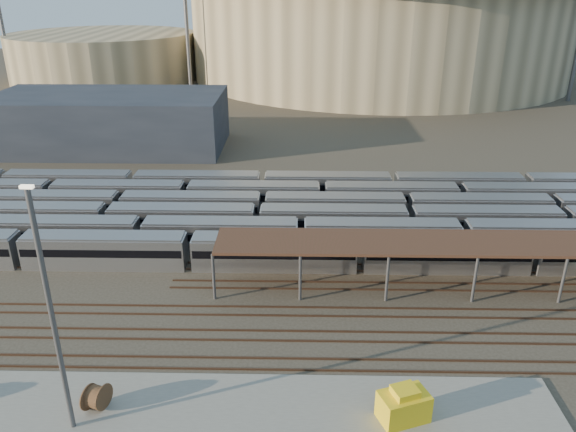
% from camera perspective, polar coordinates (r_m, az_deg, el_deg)
% --- Properties ---
extents(ground, '(420.00, 420.00, 0.00)m').
position_cam_1_polar(ground, '(55.84, 0.63, -9.17)').
color(ground, '#383026').
rests_on(ground, ground).
extents(apron, '(50.00, 9.00, 0.20)m').
position_cam_1_polar(apron, '(44.17, -6.49, -19.41)').
color(apron, gray).
rests_on(apron, ground).
extents(subway_trains, '(124.04, 23.90, 3.60)m').
position_cam_1_polar(subway_trains, '(71.42, 0.44, 0.04)').
color(subway_trains, silver).
rests_on(subway_trains, ground).
extents(inspection_shed, '(60.30, 6.00, 5.30)m').
position_cam_1_polar(inspection_shed, '(60.87, 21.91, -2.75)').
color(inspection_shed, '#56575B').
rests_on(inspection_shed, ground).
extents(empty_tracks, '(170.00, 9.62, 0.18)m').
position_cam_1_polar(empty_tracks, '(51.63, 0.57, -12.06)').
color(empty_tracks, '#4C3323').
rests_on(empty_tracks, ground).
extents(stadium, '(124.00, 124.00, 32.50)m').
position_cam_1_polar(stadium, '(189.23, 9.17, 18.88)').
color(stadium, tan).
rests_on(stadium, ground).
extents(secondary_arena, '(56.00, 56.00, 14.00)m').
position_cam_1_polar(secondary_arena, '(188.55, -18.14, 15.16)').
color(secondary_arena, tan).
rests_on(secondary_arena, ground).
extents(service_building, '(42.00, 20.00, 10.00)m').
position_cam_1_polar(service_building, '(110.93, -17.67, 9.17)').
color(service_building, '#1E232D').
rests_on(service_building, ground).
extents(floodlight_0, '(4.00, 1.00, 38.40)m').
position_cam_1_polar(floodlight_0, '(160.32, -10.33, 19.57)').
color(floodlight_0, '#56575B').
rests_on(floodlight_0, ground).
extents(floodlight_3, '(4.00, 1.00, 38.40)m').
position_cam_1_polar(floodlight_3, '(207.61, -1.78, 20.66)').
color(floodlight_3, '#56575B').
rests_on(floodlight_3, ground).
extents(cable_reel_east, '(1.72, 2.29, 2.04)m').
position_cam_1_polar(cable_reel_east, '(45.87, -18.88, -17.01)').
color(cable_reel_east, brown).
rests_on(cable_reel_east, apron).
extents(yard_light_pole, '(0.81, 0.36, 18.37)m').
position_cam_1_polar(yard_light_pole, '(40.23, -22.85, -9.37)').
color(yard_light_pole, '#56575B').
rests_on(yard_light_pole, apron).
extents(yellow_equipment, '(4.03, 3.26, 2.18)m').
position_cam_1_polar(yellow_equipment, '(43.58, 11.66, -18.42)').
color(yellow_equipment, yellow).
rests_on(yellow_equipment, apron).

